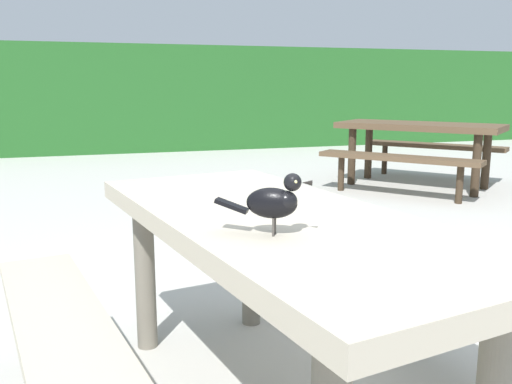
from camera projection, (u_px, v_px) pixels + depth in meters
ground_plane at (357, 376)px, 2.25m from camera, size 60.00×60.00×0.00m
hedge_wall at (137, 98)px, 10.16m from camera, size 28.00×1.58×1.86m
picnic_table_foreground at (276, 264)px, 1.92m from camera, size 1.96×1.98×0.74m
bird_grackle at (275, 201)px, 1.58m from camera, size 0.26×0.17×0.18m
picnic_table_mid_left at (418, 139)px, 6.33m from camera, size 2.38×2.39×0.74m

